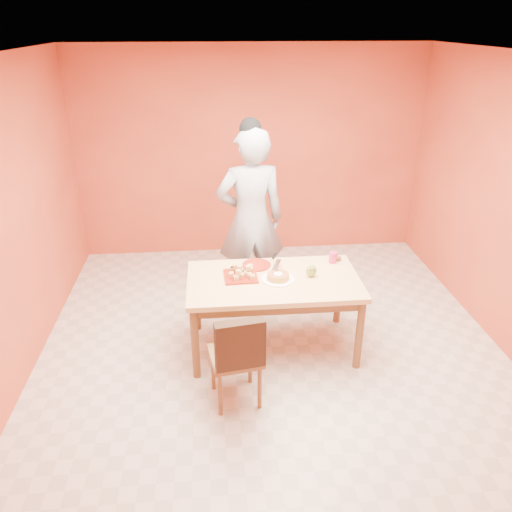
{
  "coord_description": "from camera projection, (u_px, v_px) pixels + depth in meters",
  "views": [
    {
      "loc": [
        -0.53,
        -3.91,
        2.95
      ],
      "look_at": [
        -0.14,
        0.3,
        0.93
      ],
      "focal_mm": 35.0,
      "sensor_mm": 36.0,
      "label": 1
    }
  ],
  "objects": [
    {
      "name": "floor",
      "position": [
        273.0,
        355.0,
        4.82
      ],
      "size": [
        5.0,
        5.0,
        0.0
      ],
      "primitive_type": "plane",
      "color": "#B8B09D",
      "rests_on": "ground"
    },
    {
      "name": "ceiling",
      "position": [
        279.0,
        56.0,
        3.66
      ],
      "size": [
        5.0,
        5.0,
        0.0
      ],
      "primitive_type": "plane",
      "rotation": [
        3.14,
        0.0,
        0.0
      ],
      "color": "white",
      "rests_on": "wall_back"
    },
    {
      "name": "wall_back",
      "position": [
        251.0,
        154.0,
        6.49
      ],
      "size": [
        4.5,
        0.0,
        4.5
      ],
      "primitive_type": "plane",
      "rotation": [
        1.57,
        0.0,
        0.0
      ],
      "color": "#CD532F",
      "rests_on": "floor"
    },
    {
      "name": "wall_left",
      "position": [
        1.0,
        236.0,
        4.05
      ],
      "size": [
        0.0,
        5.0,
        5.0
      ],
      "primitive_type": "plane",
      "rotation": [
        1.57,
        0.0,
        1.57
      ],
      "color": "#CD532F",
      "rests_on": "floor"
    },
    {
      "name": "dining_table",
      "position": [
        273.0,
        288.0,
        4.67
      ],
      "size": [
        1.6,
        0.9,
        0.76
      ],
      "color": "#E5B878",
      "rests_on": "floor"
    },
    {
      "name": "dining_chair",
      "position": [
        235.0,
        355.0,
        4.07
      ],
      "size": [
        0.47,
        0.53,
        0.89
      ],
      "rotation": [
        0.0,
        0.0,
        0.16
      ],
      "color": "brown",
      "rests_on": "floor"
    },
    {
      "name": "pastry_pile",
      "position": [
        241.0,
        271.0,
        4.64
      ],
      "size": [
        0.28,
        0.28,
        0.09
      ],
      "primitive_type": null,
      "color": "tan",
      "rests_on": "pastry_platter"
    },
    {
      "name": "person",
      "position": [
        251.0,
        220.0,
        5.32
      ],
      "size": [
        0.78,
        0.56,
        2.0
      ],
      "primitive_type": "imported",
      "rotation": [
        0.0,
        0.0,
        3.25
      ],
      "color": "#949496",
      "rests_on": "floor"
    },
    {
      "name": "pastry_platter",
      "position": [
        241.0,
        276.0,
        4.66
      ],
      "size": [
        0.32,
        0.32,
        0.02
      ],
      "primitive_type": "cube",
      "rotation": [
        0.0,
        0.0,
        0.04
      ],
      "color": "maroon",
      "rests_on": "dining_table"
    },
    {
      "name": "red_dinner_plate",
      "position": [
        257.0,
        265.0,
        4.87
      ],
      "size": [
        0.35,
        0.35,
        0.02
      ],
      "primitive_type": "cylinder",
      "rotation": [
        0.0,
        0.0,
        0.29
      ],
      "color": "maroon",
      "rests_on": "dining_table"
    },
    {
      "name": "white_cake_plate",
      "position": [
        278.0,
        279.0,
        4.61
      ],
      "size": [
        0.38,
        0.38,
        0.01
      ],
      "primitive_type": "cylinder",
      "rotation": [
        0.0,
        0.0,
        -0.33
      ],
      "color": "white",
      "rests_on": "dining_table"
    },
    {
      "name": "sponge_cake",
      "position": [
        278.0,
        276.0,
        4.6
      ],
      "size": [
        0.26,
        0.26,
        0.05
      ],
      "primitive_type": "cylinder",
      "rotation": [
        0.0,
        0.0,
        0.36
      ],
      "color": "gold",
      "rests_on": "white_cake_plate"
    },
    {
      "name": "cake_server",
      "position": [
        277.0,
        265.0,
        4.75
      ],
      "size": [
        0.12,
        0.24,
        0.01
      ],
      "primitive_type": "cube",
      "rotation": [
        0.0,
        0.0,
        -0.35
      ],
      "color": "silver",
      "rests_on": "sponge_cake"
    },
    {
      "name": "egg_ornament",
      "position": [
        311.0,
        271.0,
        4.64
      ],
      "size": [
        0.1,
        0.08,
        0.13
      ],
      "primitive_type": "ellipsoid",
      "rotation": [
        0.0,
        0.0,
        0.01
      ],
      "color": "olive",
      "rests_on": "dining_table"
    },
    {
      "name": "magenta_glass",
      "position": [
        333.0,
        258.0,
        4.92
      ],
      "size": [
        0.09,
        0.09,
        0.11
      ],
      "primitive_type": "cylinder",
      "rotation": [
        0.0,
        0.0,
        0.16
      ],
      "color": "#CE1F5B",
      "rests_on": "dining_table"
    },
    {
      "name": "checker_tin",
      "position": [
        337.0,
        258.0,
        5.0
      ],
      "size": [
        0.11,
        0.11,
        0.03
      ],
      "primitive_type": "cylinder",
      "rotation": [
        0.0,
        0.0,
        0.31
      ],
      "color": "#3C1D10",
      "rests_on": "dining_table"
    }
  ]
}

